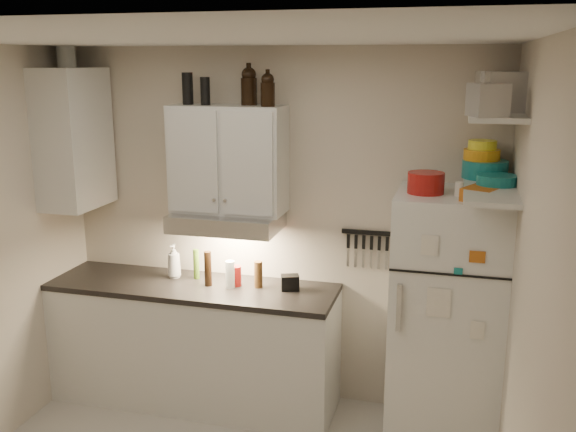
# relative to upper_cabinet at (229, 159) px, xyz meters

# --- Properties ---
(ceiling) EXTENTS (3.20, 3.00, 0.02)m
(ceiling) POSITION_rel_upper_cabinet_xyz_m (0.30, -1.33, 0.78)
(ceiling) COLOR white
(ceiling) RESTS_ON ground
(back_wall) EXTENTS (3.20, 0.02, 2.60)m
(back_wall) POSITION_rel_upper_cabinet_xyz_m (0.30, 0.18, -0.53)
(back_wall) COLOR beige
(back_wall) RESTS_ON ground
(right_wall) EXTENTS (0.02, 3.00, 2.60)m
(right_wall) POSITION_rel_upper_cabinet_xyz_m (1.91, -1.33, -0.53)
(right_wall) COLOR beige
(right_wall) RESTS_ON ground
(base_cabinet) EXTENTS (2.10, 0.60, 0.88)m
(base_cabinet) POSITION_rel_upper_cabinet_xyz_m (-0.25, -0.14, -1.39)
(base_cabinet) COLOR silver
(base_cabinet) RESTS_ON floor
(countertop) EXTENTS (2.10, 0.62, 0.04)m
(countertop) POSITION_rel_upper_cabinet_xyz_m (-0.25, -0.14, -0.93)
(countertop) COLOR black
(countertop) RESTS_ON base_cabinet
(upper_cabinet) EXTENTS (0.80, 0.33, 0.75)m
(upper_cabinet) POSITION_rel_upper_cabinet_xyz_m (0.00, 0.00, 0.00)
(upper_cabinet) COLOR silver
(upper_cabinet) RESTS_ON back_wall
(side_cabinet) EXTENTS (0.33, 0.55, 1.00)m
(side_cabinet) POSITION_rel_upper_cabinet_xyz_m (-1.14, -0.14, 0.12)
(side_cabinet) COLOR silver
(side_cabinet) RESTS_ON left_wall
(range_hood) EXTENTS (0.76, 0.46, 0.12)m
(range_hood) POSITION_rel_upper_cabinet_xyz_m (0.00, -0.06, -0.44)
(range_hood) COLOR silver
(range_hood) RESTS_ON back_wall
(fridge) EXTENTS (0.70, 0.68, 1.70)m
(fridge) POSITION_rel_upper_cabinet_xyz_m (1.55, -0.18, -0.98)
(fridge) COLOR white
(fridge) RESTS_ON floor
(shelf_hi) EXTENTS (0.30, 0.95, 0.03)m
(shelf_hi) POSITION_rel_upper_cabinet_xyz_m (1.75, -0.31, 0.38)
(shelf_hi) COLOR silver
(shelf_hi) RESTS_ON right_wall
(shelf_lo) EXTENTS (0.30, 0.95, 0.03)m
(shelf_lo) POSITION_rel_upper_cabinet_xyz_m (1.75, -0.31, -0.07)
(shelf_lo) COLOR silver
(shelf_lo) RESTS_ON right_wall
(knife_strip) EXTENTS (0.42, 0.02, 0.03)m
(knife_strip) POSITION_rel_upper_cabinet_xyz_m (1.00, 0.15, -0.51)
(knife_strip) COLOR black
(knife_strip) RESTS_ON back_wall
(dutch_oven) EXTENTS (0.27, 0.27, 0.13)m
(dutch_oven) POSITION_rel_upper_cabinet_xyz_m (1.38, -0.23, -0.06)
(dutch_oven) COLOR maroon
(dutch_oven) RESTS_ON fridge
(book_stack) EXTENTS (0.26, 0.28, 0.08)m
(book_stack) POSITION_rel_upper_cabinet_xyz_m (1.71, -0.36, -0.09)
(book_stack) COLOR #B85C17
(book_stack) RESTS_ON fridge
(spice_jar) EXTENTS (0.05, 0.05, 0.09)m
(spice_jar) POSITION_rel_upper_cabinet_xyz_m (1.58, -0.27, -0.08)
(spice_jar) COLOR silver
(spice_jar) RESTS_ON fridge
(stock_pot) EXTENTS (0.35, 0.35, 0.22)m
(stock_pot) POSITION_rel_upper_cabinet_xyz_m (1.78, -0.03, 0.50)
(stock_pot) COLOR silver
(stock_pot) RESTS_ON shelf_hi
(tin_a) EXTENTS (0.25, 0.23, 0.22)m
(tin_a) POSITION_rel_upper_cabinet_xyz_m (1.80, -0.35, 0.50)
(tin_a) COLOR #AAAAAD
(tin_a) RESTS_ON shelf_hi
(tin_b) EXTENTS (0.22, 0.22, 0.17)m
(tin_b) POSITION_rel_upper_cabinet_xyz_m (1.69, -0.70, 0.47)
(tin_b) COLOR #AAAAAD
(tin_b) RESTS_ON shelf_hi
(bowl_teal) EXTENTS (0.28, 0.28, 0.11)m
(bowl_teal) POSITION_rel_upper_cabinet_xyz_m (1.73, -0.02, 0.01)
(bowl_teal) COLOR #167779
(bowl_teal) RESTS_ON shelf_lo
(bowl_orange) EXTENTS (0.23, 0.23, 0.07)m
(bowl_orange) POSITION_rel_upper_cabinet_xyz_m (1.70, -0.01, 0.10)
(bowl_orange) COLOR orange
(bowl_orange) RESTS_ON bowl_teal
(bowl_yellow) EXTENTS (0.18, 0.18, 0.06)m
(bowl_yellow) POSITION_rel_upper_cabinet_xyz_m (1.70, -0.01, 0.16)
(bowl_yellow) COLOR yellow
(bowl_yellow) RESTS_ON bowl_orange
(plates) EXTENTS (0.27, 0.27, 0.06)m
(plates) POSITION_rel_upper_cabinet_xyz_m (1.79, -0.25, -0.02)
(plates) COLOR #167779
(plates) RESTS_ON shelf_lo
(growler_a) EXTENTS (0.13, 0.13, 0.26)m
(growler_a) POSITION_rel_upper_cabinet_xyz_m (0.15, 0.03, 0.51)
(growler_a) COLOR black
(growler_a) RESTS_ON upper_cabinet
(growler_b) EXTENTS (0.10, 0.10, 0.23)m
(growler_b) POSITION_rel_upper_cabinet_xyz_m (0.31, -0.07, 0.49)
(growler_b) COLOR black
(growler_b) RESTS_ON upper_cabinet
(thermos_a) EXTENTS (0.07, 0.07, 0.19)m
(thermos_a) POSITION_rel_upper_cabinet_xyz_m (-0.14, -0.04, 0.47)
(thermos_a) COLOR black
(thermos_a) RESTS_ON upper_cabinet
(thermos_b) EXTENTS (0.10, 0.10, 0.22)m
(thermos_b) POSITION_rel_upper_cabinet_xyz_m (-0.29, -0.01, 0.48)
(thermos_b) COLOR black
(thermos_b) RESTS_ON upper_cabinet
(side_jar) EXTENTS (0.16, 0.16, 0.18)m
(side_jar) POSITION_rel_upper_cabinet_xyz_m (-1.18, -0.08, 0.71)
(side_jar) COLOR silver
(side_jar) RESTS_ON side_cabinet
(soap_bottle) EXTENTS (0.12, 0.12, 0.28)m
(soap_bottle) POSITION_rel_upper_cabinet_xyz_m (-0.44, -0.03, -0.76)
(soap_bottle) COLOR silver
(soap_bottle) RESTS_ON countertop
(pepper_mill) EXTENTS (0.06, 0.06, 0.19)m
(pepper_mill) POSITION_rel_upper_cabinet_xyz_m (0.23, -0.07, -0.81)
(pepper_mill) COLOR brown
(pepper_mill) RESTS_ON countertop
(oil_bottle) EXTENTS (0.05, 0.05, 0.23)m
(oil_bottle) POSITION_rel_upper_cabinet_xyz_m (-0.27, -0.01, -0.79)
(oil_bottle) COLOR #406118
(oil_bottle) RESTS_ON countertop
(vinegar_bottle) EXTENTS (0.05, 0.05, 0.25)m
(vinegar_bottle) POSITION_rel_upper_cabinet_xyz_m (-0.13, -0.13, -0.78)
(vinegar_bottle) COLOR black
(vinegar_bottle) RESTS_ON countertop
(clear_bottle) EXTENTS (0.09, 0.09, 0.20)m
(clear_bottle) POSITION_rel_upper_cabinet_xyz_m (0.04, -0.13, -0.81)
(clear_bottle) COLOR silver
(clear_bottle) RESTS_ON countertop
(red_jar) EXTENTS (0.09, 0.09, 0.15)m
(red_jar) POSITION_rel_upper_cabinet_xyz_m (0.07, -0.08, -0.83)
(red_jar) COLOR maroon
(red_jar) RESTS_ON countertop
(caddy) EXTENTS (0.15, 0.13, 0.11)m
(caddy) POSITION_rel_upper_cabinet_xyz_m (0.46, -0.06, -0.85)
(caddy) COLOR black
(caddy) RESTS_ON countertop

